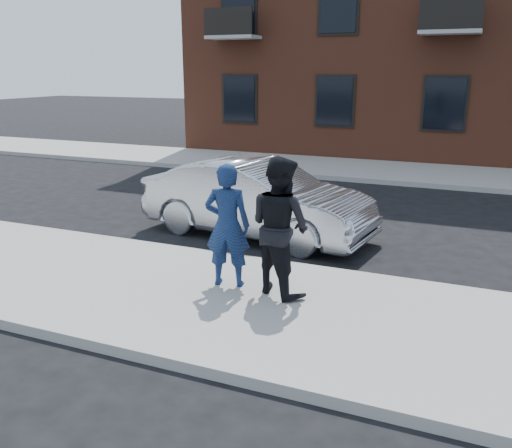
% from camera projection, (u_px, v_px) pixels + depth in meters
% --- Properties ---
extents(ground, '(100.00, 100.00, 0.00)m').
position_uv_depth(ground, '(347.00, 322.00, 7.39)').
color(ground, black).
rests_on(ground, ground).
extents(near_sidewalk, '(50.00, 3.50, 0.15)m').
position_uv_depth(near_sidewalk, '(342.00, 325.00, 7.15)').
color(near_sidewalk, '#9C9A94').
rests_on(near_sidewalk, ground).
extents(near_curb, '(50.00, 0.10, 0.15)m').
position_uv_depth(near_curb, '(370.00, 278.00, 8.74)').
color(near_curb, '#999691').
rests_on(near_curb, ground).
extents(far_sidewalk, '(50.00, 3.50, 0.15)m').
position_uv_depth(far_sidewalk, '(431.00, 174.00, 17.34)').
color(far_sidewalk, '#9C9A94').
rests_on(far_sidewalk, ground).
extents(far_curb, '(50.00, 0.10, 0.15)m').
position_uv_depth(far_curb, '(424.00, 185.00, 15.74)').
color(far_curb, '#999691').
rests_on(far_curb, ground).
extents(silver_sedan, '(4.96, 2.30, 1.57)m').
position_uv_depth(silver_sedan, '(257.00, 199.00, 10.99)').
color(silver_sedan, '#B7BABF').
rests_on(silver_sedan, ground).
extents(man_hoodie, '(0.76, 0.59, 1.88)m').
position_uv_depth(man_hoodie, '(227.00, 225.00, 8.05)').
color(man_hoodie, navy).
rests_on(man_hoodie, near_sidewalk).
extents(man_peacoat, '(1.22, 1.13, 2.02)m').
position_uv_depth(man_peacoat, '(280.00, 226.00, 7.76)').
color(man_peacoat, black).
rests_on(man_peacoat, near_sidewalk).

